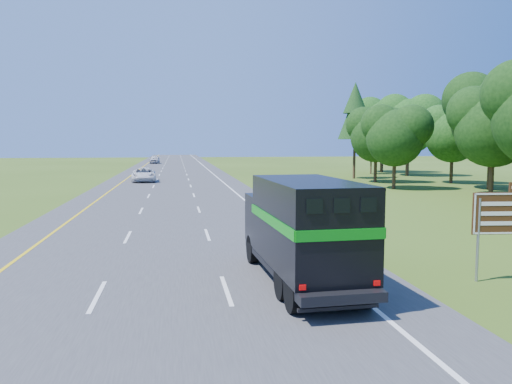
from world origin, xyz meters
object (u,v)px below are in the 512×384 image
white_suv (144,175)px  horse_truck (302,228)px  exit_sign (502,217)px  far_car (155,160)px

white_suv → horse_truck: bearing=-83.2°
white_suv → exit_sign: bearing=-75.4°
horse_truck → white_suv: size_ratio=1.33×
exit_sign → far_car: bearing=104.4°
horse_truck → exit_sign: (6.28, -0.57, 0.27)m
horse_truck → far_car: 92.22m
far_car → horse_truck: bearing=-83.8°
horse_truck → exit_sign: horse_truck is taller
far_car → exit_sign: size_ratio=1.54×
far_car → exit_sign: exit_sign is taller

